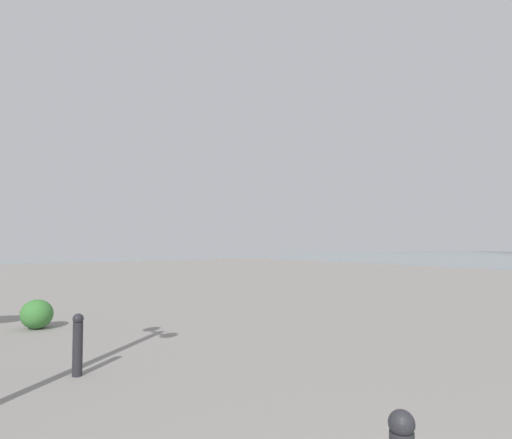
{
  "coord_description": "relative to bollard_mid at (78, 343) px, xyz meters",
  "views": [
    {
      "loc": [
        0.28,
        1.02,
        1.64
      ],
      "look_at": [
        9.74,
        -6.36,
        2.23
      ],
      "focal_mm": 31.28,
      "sensor_mm": 36.0,
      "label": 1
    }
  ],
  "objects": [
    {
      "name": "shrub_low",
      "position": [
        3.5,
        -0.27,
        -0.12
      ],
      "size": [
        0.64,
        0.58,
        0.54
      ],
      "color": "#387533",
      "rests_on": "ground"
    },
    {
      "name": "bollard_mid",
      "position": [
        0.0,
        0.0,
        0.0
      ],
      "size": [
        0.13,
        0.13,
        0.76
      ],
      "color": "#232328",
      "rests_on": "ground"
    }
  ]
}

